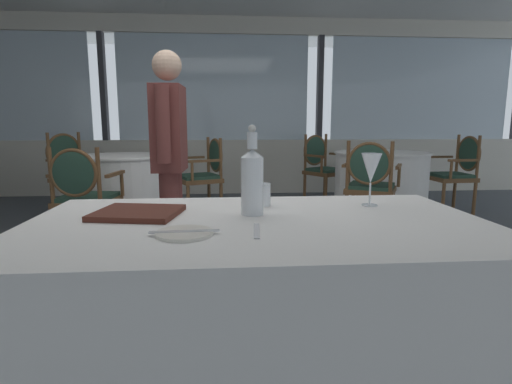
{
  "coord_description": "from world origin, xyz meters",
  "views": [
    {
      "loc": [
        0.14,
        -2.56,
        1.09
      ],
      "look_at": [
        0.26,
        -1.07,
        0.84
      ],
      "focal_mm": 28.31,
      "sensor_mm": 36.0,
      "label": 1
    }
  ],
  "objects_px": {
    "dining_chair_0_0": "(71,168)",
    "dining_chair_0_2": "(205,170)",
    "dining_chair_1_0": "(458,168)",
    "side_plate": "(184,233)",
    "wine_glass": "(371,169)",
    "menu_book": "(138,213)",
    "water_bottle": "(252,179)",
    "dining_chair_1_1": "(321,163)",
    "dining_chair_1_2": "(370,180)",
    "diner_person_0": "(170,153)",
    "water_tumbler": "(261,194)",
    "dining_chair_0_1": "(83,191)"
  },
  "relations": [
    {
      "from": "water_bottle",
      "to": "water_tumbler",
      "type": "height_order",
      "value": "water_bottle"
    },
    {
      "from": "dining_chair_0_0",
      "to": "dining_chair_0_2",
      "type": "height_order",
      "value": "dining_chair_0_0"
    },
    {
      "from": "side_plate",
      "to": "dining_chair_0_1",
      "type": "distance_m",
      "value": 2.58
    },
    {
      "from": "menu_book",
      "to": "diner_person_0",
      "type": "xyz_separation_m",
      "value": [
        -0.06,
        1.39,
        0.12
      ]
    },
    {
      "from": "side_plate",
      "to": "dining_chair_0_1",
      "type": "height_order",
      "value": "dining_chair_0_1"
    },
    {
      "from": "wine_glass",
      "to": "dining_chair_1_2",
      "type": "height_order",
      "value": "wine_glass"
    },
    {
      "from": "dining_chair_1_2",
      "to": "diner_person_0",
      "type": "distance_m",
      "value": 2.07
    },
    {
      "from": "side_plate",
      "to": "water_tumbler",
      "type": "bearing_deg",
      "value": 57.56
    },
    {
      "from": "dining_chair_0_2",
      "to": "dining_chair_1_1",
      "type": "height_order",
      "value": "dining_chair_1_1"
    },
    {
      "from": "dining_chair_1_0",
      "to": "side_plate",
      "type": "bearing_deg",
      "value": 47.42
    },
    {
      "from": "dining_chair_0_2",
      "to": "dining_chair_1_0",
      "type": "distance_m",
      "value": 3.09
    },
    {
      "from": "side_plate",
      "to": "dining_chair_0_0",
      "type": "xyz_separation_m",
      "value": [
        -1.72,
        3.83,
        -0.2
      ]
    },
    {
      "from": "diner_person_0",
      "to": "menu_book",
      "type": "bearing_deg",
      "value": -85.29
    },
    {
      "from": "menu_book",
      "to": "dining_chair_1_2",
      "type": "bearing_deg",
      "value": 63.99
    },
    {
      "from": "side_plate",
      "to": "water_tumbler",
      "type": "distance_m",
      "value": 0.51
    },
    {
      "from": "dining_chair_0_1",
      "to": "dining_chair_0_2",
      "type": "distance_m",
      "value": 1.63
    },
    {
      "from": "dining_chair_0_0",
      "to": "dining_chair_1_2",
      "type": "relative_size",
      "value": 1.06
    },
    {
      "from": "wine_glass",
      "to": "dining_chair_0_1",
      "type": "xyz_separation_m",
      "value": [
        -1.8,
        1.94,
        -0.38
      ]
    },
    {
      "from": "dining_chair_0_0",
      "to": "diner_person_0",
      "type": "distance_m",
      "value": 2.64
    },
    {
      "from": "diner_person_0",
      "to": "dining_chair_0_1",
      "type": "bearing_deg",
      "value": 143.8
    },
    {
      "from": "wine_glass",
      "to": "diner_person_0",
      "type": "distance_m",
      "value": 1.6
    },
    {
      "from": "dining_chair_1_0",
      "to": "dining_chair_1_1",
      "type": "bearing_deg",
      "value": -29.99
    },
    {
      "from": "side_plate",
      "to": "water_bottle",
      "type": "relative_size",
      "value": 0.53
    },
    {
      "from": "wine_glass",
      "to": "dining_chair_1_2",
      "type": "relative_size",
      "value": 0.23
    },
    {
      "from": "wine_glass",
      "to": "menu_book",
      "type": "height_order",
      "value": "wine_glass"
    },
    {
      "from": "side_plate",
      "to": "menu_book",
      "type": "distance_m",
      "value": 0.34
    },
    {
      "from": "side_plate",
      "to": "diner_person_0",
      "type": "xyz_separation_m",
      "value": [
        -0.25,
        1.66,
        0.12
      ]
    },
    {
      "from": "dining_chair_1_2",
      "to": "diner_person_0",
      "type": "bearing_deg",
      "value": 145.78
    },
    {
      "from": "wine_glass",
      "to": "water_tumbler",
      "type": "relative_size",
      "value": 2.37
    },
    {
      "from": "dining_chair_1_1",
      "to": "dining_chair_1_0",
      "type": "bearing_deg",
      "value": 30.01
    },
    {
      "from": "wine_glass",
      "to": "diner_person_0",
      "type": "xyz_separation_m",
      "value": [
        -0.96,
        1.28,
        -0.02
      ]
    },
    {
      "from": "water_tumbler",
      "to": "side_plate",
      "type": "bearing_deg",
      "value": -122.44
    },
    {
      "from": "menu_book",
      "to": "dining_chair_1_1",
      "type": "bearing_deg",
      "value": 78.17
    },
    {
      "from": "water_tumbler",
      "to": "dining_chair_1_1",
      "type": "height_order",
      "value": "dining_chair_1_1"
    },
    {
      "from": "water_bottle",
      "to": "dining_chair_1_1",
      "type": "distance_m",
      "value": 4.27
    },
    {
      "from": "menu_book",
      "to": "side_plate",
      "type": "bearing_deg",
      "value": -44.49
    },
    {
      "from": "wine_glass",
      "to": "dining_chair_0_1",
      "type": "relative_size",
      "value": 0.23
    },
    {
      "from": "water_bottle",
      "to": "dining_chair_1_1",
      "type": "xyz_separation_m",
      "value": [
        1.25,
        4.07,
        -0.34
      ]
    },
    {
      "from": "water_tumbler",
      "to": "dining_chair_0_0",
      "type": "bearing_deg",
      "value": 120.32
    },
    {
      "from": "dining_chair_1_2",
      "to": "menu_book",
      "type": "bearing_deg",
      "value": 171.12
    },
    {
      "from": "dining_chair_1_0",
      "to": "dining_chair_1_1",
      "type": "height_order",
      "value": "dining_chair_1_0"
    },
    {
      "from": "water_tumbler",
      "to": "dining_chair_0_1",
      "type": "relative_size",
      "value": 0.1
    },
    {
      "from": "water_tumbler",
      "to": "dining_chair_1_1",
      "type": "distance_m",
      "value": 4.09
    },
    {
      "from": "side_plate",
      "to": "dining_chair_1_1",
      "type": "xyz_separation_m",
      "value": [
        1.47,
        4.33,
        -0.21
      ]
    },
    {
      "from": "wine_glass",
      "to": "side_plate",
      "type": "bearing_deg",
      "value": -151.48
    },
    {
      "from": "water_bottle",
      "to": "dining_chair_0_2",
      "type": "height_order",
      "value": "water_bottle"
    },
    {
      "from": "dining_chair_0_1",
      "to": "dining_chair_0_2",
      "type": "height_order",
      "value": "dining_chair_0_2"
    },
    {
      "from": "dining_chair_0_1",
      "to": "side_plate",
      "type": "bearing_deg",
      "value": -147.63
    },
    {
      "from": "dining_chair_0_0",
      "to": "dining_chair_0_2",
      "type": "bearing_deg",
      "value": 29.83
    },
    {
      "from": "dining_chair_1_1",
      "to": "side_plate",
      "type": "bearing_deg",
      "value": -51.15
    }
  ]
}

